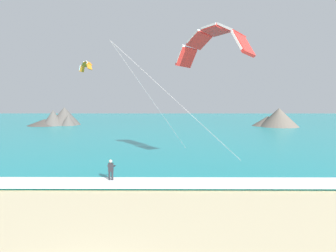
{
  "coord_description": "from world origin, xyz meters",
  "views": [
    {
      "loc": [
        2.93,
        -7.5,
        5.68
      ],
      "look_at": [
        2.81,
        14.4,
        3.84
      ],
      "focal_mm": 30.38,
      "sensor_mm": 36.0,
      "label": 1
    }
  ],
  "objects_px": {
    "surfboard": "(111,183)",
    "kitesurfer": "(111,170)",
    "kite_primary": "(212,41)",
    "kite_distant": "(86,65)"
  },
  "relations": [
    {
      "from": "surfboard",
      "to": "kitesurfer",
      "type": "height_order",
      "value": "kitesurfer"
    },
    {
      "from": "surfboard",
      "to": "kite_distant",
      "type": "bearing_deg",
      "value": 108.22
    },
    {
      "from": "kite_primary",
      "to": "kite_distant",
      "type": "distance_m",
      "value": 40.48
    },
    {
      "from": "kite_primary",
      "to": "surfboard",
      "type": "bearing_deg",
      "value": -146.65
    },
    {
      "from": "kitesurfer",
      "to": "kite_distant",
      "type": "distance_m",
      "value": 43.59
    },
    {
      "from": "surfboard",
      "to": "kitesurfer",
      "type": "relative_size",
      "value": 0.83
    },
    {
      "from": "surfboard",
      "to": "kite_primary",
      "type": "height_order",
      "value": "kite_primary"
    },
    {
      "from": "kitesurfer",
      "to": "kite_primary",
      "type": "xyz_separation_m",
      "value": [
        7.74,
        5.08,
        9.91
      ]
    },
    {
      "from": "kitesurfer",
      "to": "kite_primary",
      "type": "height_order",
      "value": "kite_primary"
    },
    {
      "from": "kitesurfer",
      "to": "surfboard",
      "type": "bearing_deg",
      "value": -90.68
    }
  ]
}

